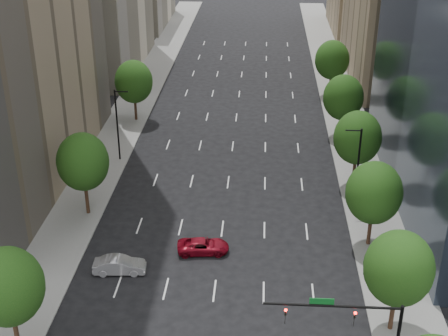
# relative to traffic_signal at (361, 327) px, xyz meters

# --- Properties ---
(sidewalk_left) EXTENTS (6.00, 200.00, 0.15)m
(sidewalk_left) POSITION_rel_traffic_signal_xyz_m (-26.03, 30.00, -5.10)
(sidewalk_left) COLOR slate
(sidewalk_left) RESTS_ON ground
(sidewalk_right) EXTENTS (6.00, 200.00, 0.15)m
(sidewalk_right) POSITION_rel_traffic_signal_xyz_m (4.97, 30.00, -5.10)
(sidewalk_right) COLOR slate
(sidewalk_right) RESTS_ON ground
(tree_right_1) EXTENTS (5.20, 5.20, 8.75)m
(tree_right_1) POSITION_rel_traffic_signal_xyz_m (3.47, 6.00, 0.58)
(tree_right_1) COLOR #382316
(tree_right_1) RESTS_ON ground
(tree_right_2) EXTENTS (5.20, 5.20, 8.61)m
(tree_right_2) POSITION_rel_traffic_signal_xyz_m (3.47, 18.00, 0.43)
(tree_right_2) COLOR #382316
(tree_right_2) RESTS_ON ground
(tree_right_3) EXTENTS (5.20, 5.20, 8.89)m
(tree_right_3) POSITION_rel_traffic_signal_xyz_m (3.47, 30.00, 0.72)
(tree_right_3) COLOR #382316
(tree_right_3) RESTS_ON ground
(tree_right_4) EXTENTS (5.20, 5.20, 8.46)m
(tree_right_4) POSITION_rel_traffic_signal_xyz_m (3.47, 44.00, 0.29)
(tree_right_4) COLOR #382316
(tree_right_4) RESTS_ON ground
(tree_right_5) EXTENTS (5.20, 5.20, 8.75)m
(tree_right_5) POSITION_rel_traffic_signal_xyz_m (3.47, 60.00, 0.58)
(tree_right_5) COLOR #382316
(tree_right_5) RESTS_ON ground
(tree_left_0) EXTENTS (5.20, 5.20, 8.75)m
(tree_left_0) POSITION_rel_traffic_signal_xyz_m (-24.53, 2.00, 0.58)
(tree_left_0) COLOR #382316
(tree_left_0) RESTS_ON ground
(tree_left_1) EXTENTS (5.20, 5.20, 8.97)m
(tree_left_1) POSITION_rel_traffic_signal_xyz_m (-24.53, 22.00, 0.79)
(tree_left_1) COLOR #382316
(tree_left_1) RESTS_ON ground
(tree_left_2) EXTENTS (5.20, 5.20, 8.68)m
(tree_left_2) POSITION_rel_traffic_signal_xyz_m (-24.53, 48.00, 0.50)
(tree_left_2) COLOR #382316
(tree_left_2) RESTS_ON ground
(streetlight_rn) EXTENTS (1.70, 0.20, 9.00)m
(streetlight_rn) POSITION_rel_traffic_signal_xyz_m (2.91, 25.00, -0.33)
(streetlight_rn) COLOR black
(streetlight_rn) RESTS_ON ground
(streetlight_ln) EXTENTS (1.70, 0.20, 9.00)m
(streetlight_ln) POSITION_rel_traffic_signal_xyz_m (-23.96, 35.00, -0.33)
(streetlight_ln) COLOR black
(streetlight_ln) RESTS_ON ground
(traffic_signal) EXTENTS (9.12, 0.40, 7.38)m
(traffic_signal) POSITION_rel_traffic_signal_xyz_m (0.00, 0.00, 0.00)
(traffic_signal) COLOR black
(traffic_signal) RESTS_ON ground
(car_silver) EXTENTS (4.74, 1.99, 1.52)m
(car_silver) POSITION_rel_traffic_signal_xyz_m (-19.09, 12.10, -4.41)
(car_silver) COLOR #9B9CA0
(car_silver) RESTS_ON ground
(car_red_far) EXTENTS (4.99, 2.70, 1.33)m
(car_red_far) POSITION_rel_traffic_signal_xyz_m (-12.03, 15.77, -4.51)
(car_red_far) COLOR maroon
(car_red_far) RESTS_ON ground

